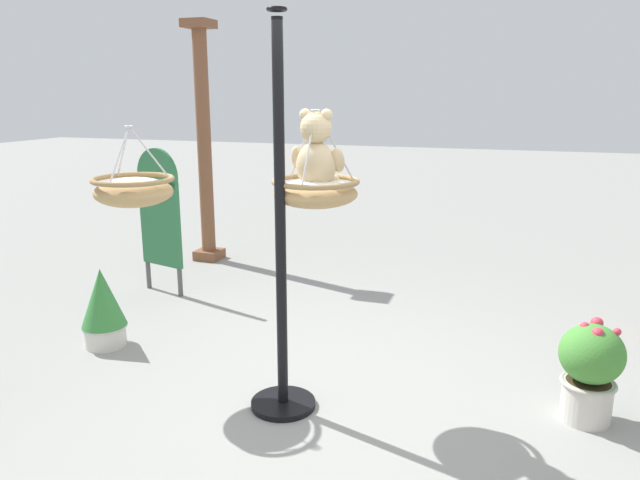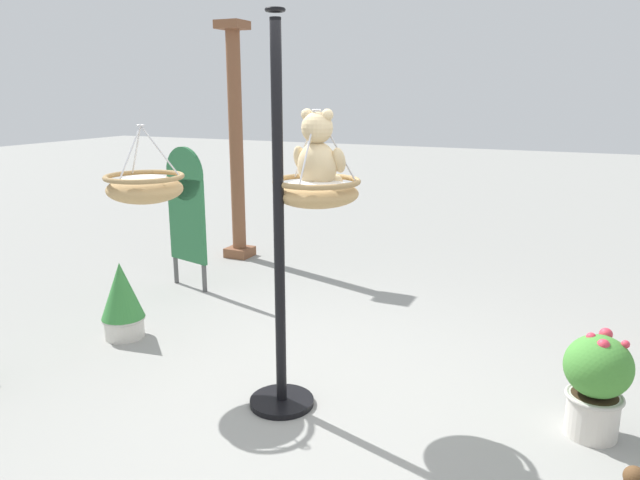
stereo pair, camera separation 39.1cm
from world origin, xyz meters
The scene contains 9 objects.
ground_plane centered at (0.00, 0.00, 0.00)m, with size 40.00×40.00×0.00m, color gray.
display_pole_central centered at (-0.23, -0.17, 0.81)m, with size 0.44×0.44×2.57m.
hanging_basket_with_teddy centered at (-0.08, 0.08, 1.46)m, with size 0.58×0.58×0.63m.
teddy_bear centered at (-0.08, 0.11, 1.69)m, with size 0.36×0.32×0.53m.
hanging_basket_left_high centered at (-1.38, -0.07, 1.42)m, with size 0.57×0.57×0.56m.
greenhouse_pillar_left centered at (-2.54, 2.98, 1.41)m, with size 0.33×0.33×2.93m.
potted_plant_fern_front centered at (-2.03, 0.29, 0.34)m, with size 0.37×0.37×0.68m.
potted_plant_flowering_red centered at (1.71, 0.31, 0.36)m, with size 0.40×0.40×0.67m.
display_sign_board centered at (-2.35, 1.66, 0.91)m, with size 0.56×0.18×1.54m.
Camera 2 is at (1.55, -3.43, 2.08)m, focal length 33.39 mm.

